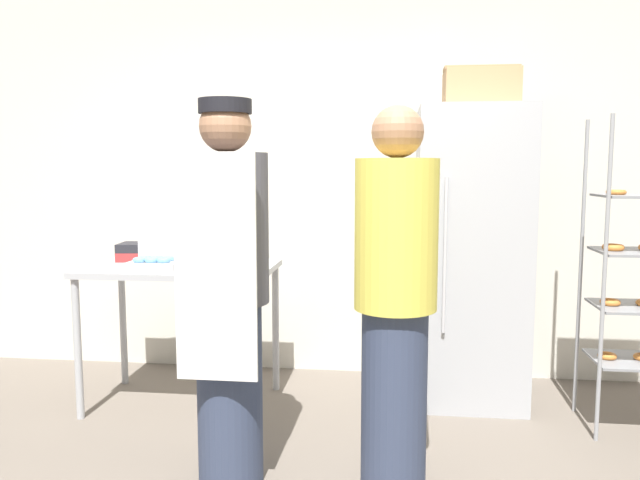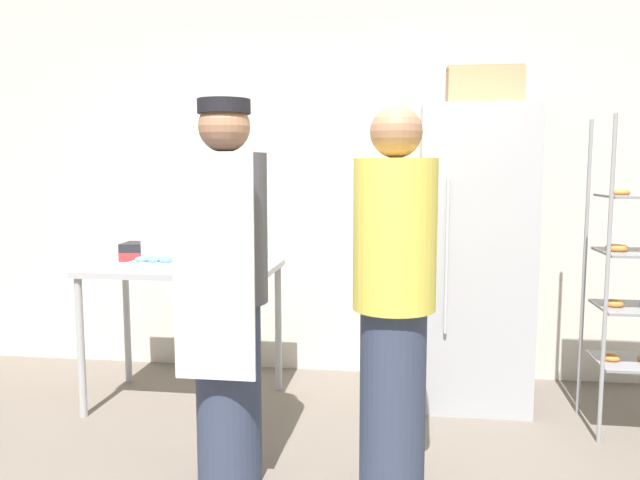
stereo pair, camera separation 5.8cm
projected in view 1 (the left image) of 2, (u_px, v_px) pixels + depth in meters
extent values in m
cube|color=silver|center=(336.00, 157.00, 4.39)|extent=(6.40, 0.12, 3.06)
cube|color=#ADAFB5|center=(470.00, 256.00, 3.87)|extent=(0.66, 0.66, 1.82)
cube|color=#93959B|center=(477.00, 260.00, 3.56)|extent=(0.61, 0.02, 1.49)
cylinder|color=silver|center=(445.00, 256.00, 3.55)|extent=(0.02, 0.02, 0.90)
cylinder|color=#93969B|center=(604.00, 282.00, 3.24)|extent=(0.02, 0.02, 1.73)
cylinder|color=#93969B|center=(581.00, 269.00, 3.65)|extent=(0.02, 0.02, 1.73)
torus|color=orange|center=(607.00, 356.00, 3.49)|extent=(0.10, 0.10, 0.03)
torus|color=orange|center=(610.00, 302.00, 3.45)|extent=(0.11, 0.11, 0.03)
torus|color=orange|center=(613.00, 247.00, 3.42)|extent=(0.11, 0.11, 0.03)
torus|color=orange|center=(616.00, 192.00, 3.38)|extent=(0.10, 0.10, 0.03)
cube|color=#ADAFB5|center=(181.00, 268.00, 3.78)|extent=(1.12, 0.69, 0.04)
cylinder|color=#ADAFB5|center=(78.00, 349.00, 3.59)|extent=(0.04, 0.04, 0.83)
cylinder|color=#ADAFB5|center=(255.00, 356.00, 3.47)|extent=(0.04, 0.04, 0.83)
cylinder|color=#ADAFB5|center=(123.00, 323.00, 4.19)|extent=(0.04, 0.04, 0.83)
cylinder|color=#ADAFB5|center=(276.00, 328.00, 4.07)|extent=(0.04, 0.04, 0.83)
cube|color=white|center=(155.00, 266.00, 3.61)|extent=(0.29, 0.21, 0.05)
cube|color=white|center=(161.00, 241.00, 3.70)|extent=(0.28, 0.01, 0.21)
torus|color=#669EC6|center=(140.00, 260.00, 3.57)|extent=(0.08, 0.08, 0.03)
torus|color=#669EC6|center=(152.00, 260.00, 3.56)|extent=(0.08, 0.08, 0.03)
torus|color=#669EC6|center=(164.00, 260.00, 3.56)|extent=(0.08, 0.08, 0.03)
torus|color=#669EC6|center=(145.00, 258.00, 3.65)|extent=(0.08, 0.08, 0.03)
torus|color=#669EC6|center=(157.00, 258.00, 3.64)|extent=(0.08, 0.08, 0.03)
torus|color=#669EC6|center=(169.00, 258.00, 3.63)|extent=(0.08, 0.08, 0.03)
cylinder|color=#99999E|center=(214.00, 258.00, 3.83)|extent=(0.12, 0.12, 0.08)
cylinder|color=#B2BCC1|center=(214.00, 236.00, 3.81)|extent=(0.09, 0.09, 0.19)
cylinder|color=black|center=(213.00, 219.00, 3.80)|extent=(0.10, 0.10, 0.02)
cube|color=#B72D2D|center=(143.00, 256.00, 3.99)|extent=(0.30, 0.23, 0.06)
cube|color=#232328|center=(142.00, 247.00, 3.98)|extent=(0.30, 0.23, 0.05)
cube|color=tan|center=(480.00, 89.00, 3.75)|extent=(0.43, 0.32, 0.22)
cube|color=#A58057|center=(481.00, 69.00, 3.74)|extent=(0.44, 0.17, 0.02)
cylinder|color=#333D56|center=(230.00, 392.00, 2.87)|extent=(0.30, 0.30, 0.85)
cylinder|color=#4C4C56|center=(227.00, 228.00, 2.79)|extent=(0.37, 0.37, 0.67)
sphere|color=#9E7051|center=(225.00, 126.00, 2.73)|extent=(0.23, 0.23, 0.23)
cube|color=white|center=(215.00, 268.00, 2.61)|extent=(0.35, 0.02, 0.97)
cylinder|color=black|center=(225.00, 106.00, 2.72)|extent=(0.23, 0.23, 0.06)
cylinder|color=#333D56|center=(394.00, 399.00, 2.81)|extent=(0.30, 0.30, 0.83)
cylinder|color=#DBCC4C|center=(396.00, 235.00, 2.72)|extent=(0.36, 0.36, 0.66)
sphere|color=#9E7051|center=(398.00, 132.00, 2.67)|extent=(0.23, 0.23, 0.23)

